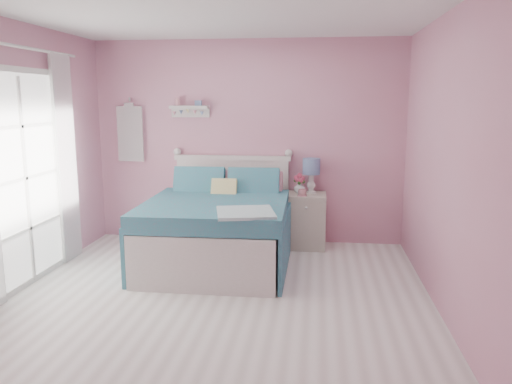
% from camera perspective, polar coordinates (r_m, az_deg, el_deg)
% --- Properties ---
extents(floor, '(4.50, 4.50, 0.00)m').
position_cam_1_polar(floor, '(4.64, -4.90, -12.99)').
color(floor, silver).
rests_on(floor, ground).
extents(room_shell, '(4.50, 4.50, 4.50)m').
position_cam_1_polar(room_shell, '(4.26, -5.24, 6.93)').
color(room_shell, '#CB8196').
rests_on(room_shell, floor).
extents(bed, '(1.57, 1.97, 1.13)m').
position_cam_1_polar(bed, '(5.72, -4.24, -4.21)').
color(bed, silver).
rests_on(bed, floor).
extents(nightstand, '(0.48, 0.47, 0.69)m').
position_cam_1_polar(nightstand, '(6.33, 5.79, -3.24)').
color(nightstand, beige).
rests_on(nightstand, floor).
extents(table_lamp, '(0.22, 0.22, 0.44)m').
position_cam_1_polar(table_lamp, '(6.29, 6.34, 2.64)').
color(table_lamp, white).
rests_on(table_lamp, nightstand).
extents(vase, '(0.18, 0.18, 0.15)m').
position_cam_1_polar(vase, '(6.30, 4.97, 0.55)').
color(vase, white).
rests_on(vase, nightstand).
extents(teacup, '(0.13, 0.13, 0.08)m').
position_cam_1_polar(teacup, '(6.11, 5.32, -0.07)').
color(teacup, pink).
rests_on(teacup, nightstand).
extents(roses, '(0.14, 0.11, 0.12)m').
position_cam_1_polar(roses, '(6.28, 4.97, 1.57)').
color(roses, '#D3486B').
rests_on(roses, vase).
extents(wall_shelf, '(0.50, 0.15, 0.25)m').
position_cam_1_polar(wall_shelf, '(6.56, -7.61, 9.45)').
color(wall_shelf, silver).
rests_on(wall_shelf, room_shell).
extents(hanging_dress, '(0.34, 0.03, 0.72)m').
position_cam_1_polar(hanging_dress, '(6.81, -14.17, 6.45)').
color(hanging_dress, white).
rests_on(hanging_dress, room_shell).
extents(french_door, '(0.04, 1.32, 2.16)m').
position_cam_1_polar(french_door, '(5.44, -24.92, 1.37)').
color(french_door, silver).
rests_on(french_door, floor).
extents(curtain_far, '(0.04, 0.40, 2.32)m').
position_cam_1_polar(curtain_far, '(6.04, -20.89, 3.49)').
color(curtain_far, white).
rests_on(curtain_far, floor).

